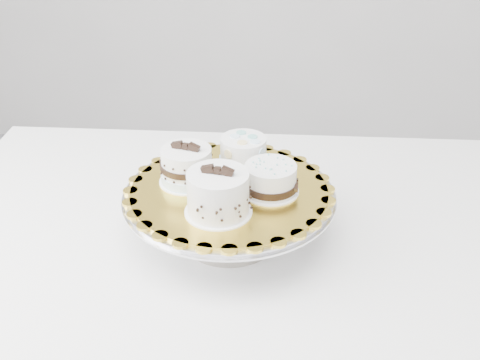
% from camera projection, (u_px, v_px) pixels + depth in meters
% --- Properties ---
extents(table, '(1.38, 1.02, 0.75)m').
position_uv_depth(table, '(230.00, 250.00, 1.29)').
color(table, white).
rests_on(table, floor).
extents(cake_stand, '(0.41, 0.41, 0.11)m').
position_uv_depth(cake_stand, '(229.00, 207.00, 1.16)').
color(cake_stand, gray).
rests_on(cake_stand, table).
extents(cake_board, '(0.46, 0.46, 0.01)m').
position_uv_depth(cake_board, '(229.00, 190.00, 1.14)').
color(cake_board, gold).
rests_on(cake_board, cake_stand).
extents(cake_swirl, '(0.12, 0.12, 0.10)m').
position_uv_depth(cake_swirl, '(218.00, 194.00, 1.05)').
color(cake_swirl, white).
rests_on(cake_swirl, cake_board).
extents(cake_banded, '(0.11, 0.11, 0.09)m').
position_uv_depth(cake_banded, '(187.00, 167.00, 1.15)').
color(cake_banded, white).
rests_on(cake_banded, cake_board).
extents(cake_dots, '(0.11, 0.11, 0.07)m').
position_uv_depth(cake_dots, '(243.00, 153.00, 1.20)').
color(cake_dots, white).
rests_on(cake_dots, cake_board).
extents(cake_ribbon, '(0.11, 0.11, 0.06)m').
position_uv_depth(cake_ribbon, '(271.00, 180.00, 1.12)').
color(cake_ribbon, white).
rests_on(cake_ribbon, cake_board).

